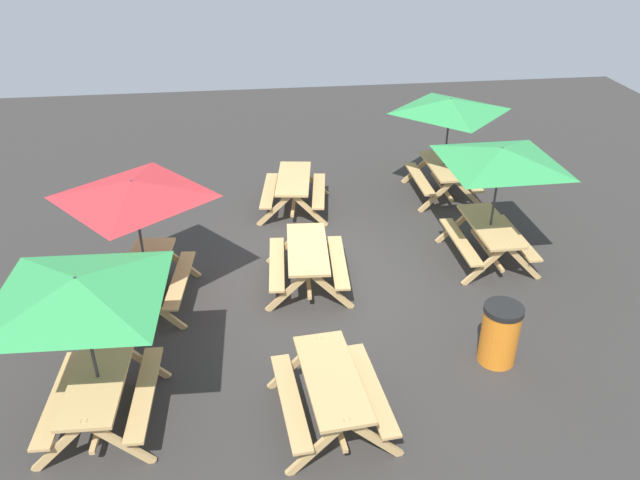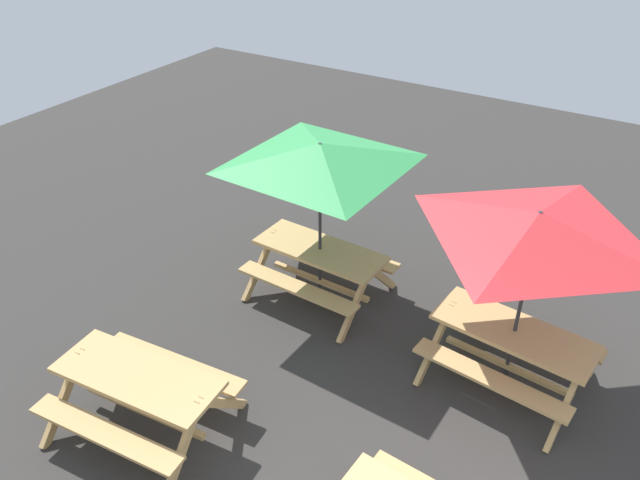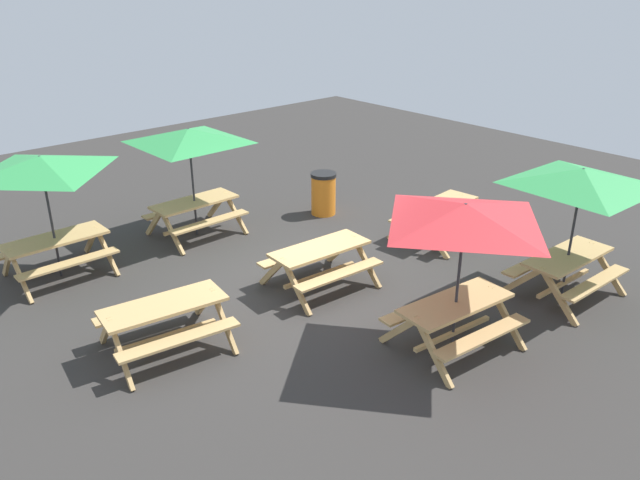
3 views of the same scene
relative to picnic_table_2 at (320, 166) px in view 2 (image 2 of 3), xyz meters
name	(u,v)px [view 2 (image 2 of 3)]	position (x,y,z in m)	size (l,w,h in m)	color
picnic_table_2	(320,166)	(0.00, 0.00, 0.00)	(2.83, 2.83, 2.34)	tan
picnic_table_4	(140,389)	(-0.38, -3.01, -1.43)	(1.91, 1.67, 0.81)	tan
picnic_table_6	(535,238)	(2.75, -0.29, 0.00)	(2.20, 2.20, 2.34)	tan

